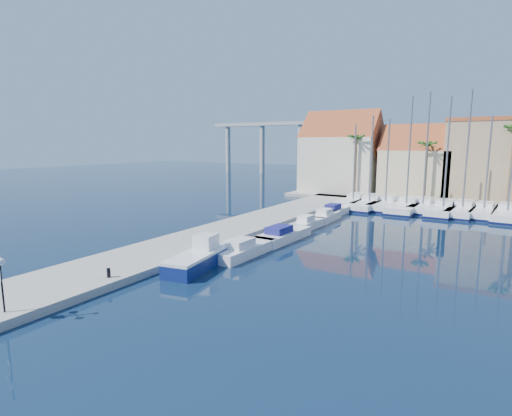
# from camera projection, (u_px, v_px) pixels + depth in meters

# --- Properties ---
(ground) EXTENTS (260.00, 260.00, 0.00)m
(ground) POSITION_uv_depth(u_px,v_px,m) (227.00, 293.00, 22.92)
(ground) COLOR black
(ground) RESTS_ON ground
(quay_west) EXTENTS (6.00, 77.00, 0.50)m
(quay_west) POSITION_uv_depth(u_px,v_px,m) (232.00, 229.00, 38.88)
(quay_west) COLOR gray
(quay_west) RESTS_ON ground
(shore_north) EXTENTS (54.00, 16.00, 0.50)m
(shore_north) POSITION_uv_depth(u_px,v_px,m) (474.00, 201.00, 58.19)
(shore_north) COLOR gray
(shore_north) RESTS_ON ground
(lamp_post) EXTENTS (1.19, 0.58, 3.62)m
(lamp_post) POSITION_uv_depth(u_px,v_px,m) (0.00, 264.00, 18.80)
(lamp_post) COLOR black
(lamp_post) RESTS_ON quay_west
(bollard) EXTENTS (0.23, 0.23, 0.57)m
(bollard) POSITION_uv_depth(u_px,v_px,m) (109.00, 273.00, 24.12)
(bollard) COLOR black
(bollard) RESTS_ON quay_west
(fishing_boat) EXTENTS (2.98, 6.30, 2.12)m
(fishing_boat) POSITION_uv_depth(u_px,v_px,m) (199.00, 258.00, 27.63)
(fishing_boat) COLOR navy
(fishing_boat) RESTS_ON ground
(motorboat_west_0) EXTENTS (2.25, 6.47, 1.40)m
(motorboat_west_0) POSITION_uv_depth(u_px,v_px,m) (244.00, 249.00, 30.61)
(motorboat_west_0) COLOR white
(motorboat_west_0) RESTS_ON ground
(motorboat_west_1) EXTENTS (2.53, 6.95, 1.40)m
(motorboat_west_1) POSITION_uv_depth(u_px,v_px,m) (282.00, 235.00, 35.38)
(motorboat_west_1) COLOR white
(motorboat_west_1) RESTS_ON ground
(motorboat_west_2) EXTENTS (1.88, 5.15, 1.40)m
(motorboat_west_2) POSITION_uv_depth(u_px,v_px,m) (308.00, 223.00, 40.46)
(motorboat_west_2) COLOR white
(motorboat_west_2) RESTS_ON ground
(motorboat_west_3) EXTENTS (1.88, 5.59, 1.40)m
(motorboat_west_3) POSITION_uv_depth(u_px,v_px,m) (326.00, 216.00, 44.45)
(motorboat_west_3) COLOR white
(motorboat_west_3) RESTS_ON ground
(motorboat_west_4) EXTENTS (2.15, 5.91, 1.40)m
(motorboat_west_4) POSITION_uv_depth(u_px,v_px,m) (334.00, 211.00, 48.02)
(motorboat_west_4) COLOR white
(motorboat_west_4) RESTS_ON ground
(sailboat_0) EXTENTS (3.14, 9.83, 11.04)m
(sailboat_0) POSITION_uv_depth(u_px,v_px,m) (354.00, 201.00, 55.54)
(sailboat_0) COLOR white
(sailboat_0) RESTS_ON ground
(sailboat_1) EXTENTS (3.60, 11.93, 12.10)m
(sailboat_1) POSITION_uv_depth(u_px,v_px,m) (371.00, 203.00, 53.95)
(sailboat_1) COLOR white
(sailboat_1) RESTS_ON ground
(sailboat_2) EXTENTS (3.12, 10.55, 11.67)m
(sailboat_2) POSITION_uv_depth(u_px,v_px,m) (387.00, 204.00, 53.37)
(sailboat_2) COLOR white
(sailboat_2) RESTS_ON ground
(sailboat_3) EXTENTS (3.34, 11.81, 14.29)m
(sailboat_3) POSITION_uv_depth(u_px,v_px,m) (407.00, 206.00, 51.40)
(sailboat_3) COLOR white
(sailboat_3) RESTS_ON ground
(sailboat_4) EXTENTS (2.93, 9.00, 14.76)m
(sailboat_4) POSITION_uv_depth(u_px,v_px,m) (424.00, 206.00, 51.04)
(sailboat_4) COLOR white
(sailboat_4) RESTS_ON ground
(sailboat_5) EXTENTS (3.34, 10.57, 14.04)m
(sailboat_5) POSITION_uv_depth(u_px,v_px,m) (444.00, 209.00, 49.07)
(sailboat_5) COLOR white
(sailboat_5) RESTS_ON ground
(sailboat_6) EXTENTS (3.52, 10.76, 14.72)m
(sailboat_6) POSITION_uv_depth(u_px,v_px,m) (463.00, 209.00, 48.55)
(sailboat_6) COLOR white
(sailboat_6) RESTS_ON ground
(sailboat_7) EXTENTS (3.20, 9.51, 11.64)m
(sailboat_7) POSITION_uv_depth(u_px,v_px,m) (484.00, 211.00, 47.37)
(sailboat_7) COLOR white
(sailboat_7) RESTS_ON ground
(sailboat_8) EXTENTS (3.48, 10.85, 12.84)m
(sailboat_8) POSITION_uv_depth(u_px,v_px,m) (508.00, 213.00, 46.00)
(sailboat_8) COLOR white
(sailboat_8) RESTS_ON ground
(building_0) EXTENTS (12.30, 9.00, 13.50)m
(building_0) POSITION_uv_depth(u_px,v_px,m) (341.00, 156.00, 66.63)
(building_0) COLOR beige
(building_0) RESTS_ON shore_north
(building_1) EXTENTS (10.30, 8.00, 11.00)m
(building_1) POSITION_uv_depth(u_px,v_px,m) (417.00, 165.00, 60.65)
(building_1) COLOR beige
(building_1) RESTS_ON shore_north
(building_2) EXTENTS (14.20, 10.20, 11.50)m
(building_2) POSITION_uv_depth(u_px,v_px,m) (502.00, 160.00, 55.69)
(building_2) COLOR #9F8162
(building_2) RESTS_ON shore_north
(palm_0) EXTENTS (2.60, 2.60, 10.15)m
(palm_0) POSITION_uv_depth(u_px,v_px,m) (356.00, 140.00, 59.95)
(palm_0) COLOR brown
(palm_0) RESTS_ON shore_north
(palm_1) EXTENTS (2.60, 2.60, 9.15)m
(palm_1) POSITION_uv_depth(u_px,v_px,m) (427.00, 146.00, 54.96)
(palm_1) COLOR brown
(palm_1) RESTS_ON shore_north
(viaduct) EXTENTS (48.00, 2.20, 14.45)m
(viaduct) POSITION_uv_depth(u_px,v_px,m) (284.00, 137.00, 110.47)
(viaduct) COLOR #9E9E99
(viaduct) RESTS_ON ground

